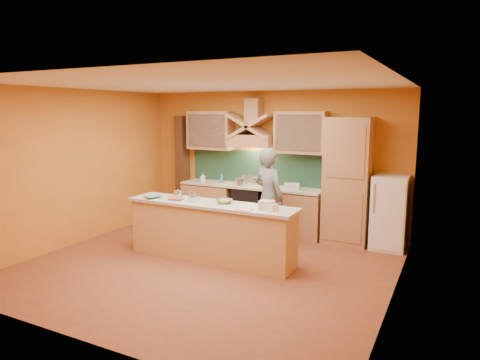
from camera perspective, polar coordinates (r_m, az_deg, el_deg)
The scene contains 36 objects.
floor at distance 6.87m, azimuth -4.43°, elevation -11.33°, with size 5.50×5.00×0.01m, color brown.
ceiling at distance 6.45m, azimuth -4.74°, elevation 12.68°, with size 5.50×5.00×0.01m, color white.
wall_back at distance 8.72m, azimuth 4.06°, elevation 2.55°, with size 5.50×0.02×2.80m, color orange.
wall_front at distance 4.61m, azimuth -21.09°, elevation -4.00°, with size 5.50×0.02×2.80m, color orange.
wall_left at distance 8.28m, azimuth -21.02°, elevation 1.61°, with size 0.02×5.00×2.80m, color orange.
wall_right at distance 5.60m, azimuth 20.15°, elevation -1.70°, with size 0.02×5.00×2.80m, color orange.
base_cabinet_left at distance 9.18m, azimuth -3.96°, elevation -3.26°, with size 1.10×0.60×0.86m, color #B37D52.
base_cabinet_right at distance 8.38m, azimuth 7.28°, elevation -4.51°, with size 1.10×0.60×0.86m, color #B37D52.
counter_top at distance 8.64m, azimuth 1.41°, elevation -0.84°, with size 3.00×0.62×0.04m, color beige.
stove at distance 8.73m, azimuth 1.40°, elevation -3.75°, with size 0.60×0.58×0.90m, color black.
backsplash at distance 8.85m, azimuth 2.22°, elevation 1.68°, with size 3.00×0.03×0.70m, color #1A3A2B.
range_hood at distance 8.58m, azimuth 1.58°, elevation 5.27°, with size 0.92×0.50×0.24m, color #B37D52.
hood_chimney at distance 8.65m, azimuth 1.89°, elevation 9.15°, with size 0.30×0.30×0.50m, color #B37D52.
upper_cabinet_left at distance 9.11m, azimuth -3.94°, elevation 6.62°, with size 1.00×0.35×0.80m, color #B37D52.
upper_cabinet_right at distance 8.26m, azimuth 8.13°, elevation 6.29°, with size 1.00×0.35×0.80m, color #B37D52.
pantry_column at distance 7.97m, azimuth 14.16°, elevation -0.15°, with size 0.80×0.60×2.30m, color #B37D52.
fridge at distance 7.94m, azimuth 19.31°, elevation -4.11°, with size 0.58×0.60×1.30m, color white.
trim_column_left at distance 9.61m, azimuth -7.65°, elevation 1.60°, with size 0.20×0.30×2.30m, color #472816.
island_body at distance 7.02m, azimuth -3.89°, elevation -7.07°, with size 2.80×0.55×0.88m, color tan.
island_top at distance 6.90m, azimuth -3.93°, elevation -3.25°, with size 2.90×0.62×0.05m, color beige.
person at distance 7.64m, azimuth 3.86°, elevation -2.32°, with size 0.64×0.42×1.77m, color slate.
pot_large at distance 8.59m, azimuth 0.16°, elevation -0.42°, with size 0.23×0.23×0.14m, color silver.
pot_small at distance 8.72m, azimuth 2.36°, elevation -0.33°, with size 0.21×0.21×0.13m, color #B4B3BA.
soap_bottle_a at distance 9.11m, azimuth -4.96°, elevation 0.37°, with size 0.08×0.09×0.19m, color white.
soap_bottle_b at distance 8.97m, azimuth -2.51°, elevation 0.34°, with size 0.08×0.08×0.21m, color #356294.
bowl_back at distance 8.33m, azimuth 7.01°, elevation -0.88°, with size 0.25×0.25×0.08m, color white.
dish_rack at distance 8.29m, azimuth 6.93°, elevation -0.84°, with size 0.29×0.23×0.10m, color silver.
book_lower at distance 7.28m, azimuth -9.49°, elevation -2.39°, with size 0.24×0.32×0.03m, color #B44C40.
book_upper at distance 7.47m, azimuth -11.88°, elevation -2.03°, with size 0.20×0.28×0.02m, color teal.
jar_large at distance 7.11m, azimuth -8.29°, elevation -2.07°, with size 0.13×0.13×0.17m, color white.
jar_small at distance 7.10m, azimuth -6.42°, elevation -2.15°, with size 0.12×0.12×0.14m, color white.
kitchen_scale at distance 6.95m, azimuth -6.09°, elevation -2.57°, with size 0.12×0.12×0.10m, color silver.
mixing_bowl at distance 6.84m, azimuth -2.06°, elevation -2.86°, with size 0.26×0.26×0.06m, color silver.
cloth at distance 6.39m, azimuth 0.62°, elevation -3.93°, with size 0.23×0.17×0.02m, color beige.
grocery_bag_a at distance 6.40m, azimuth 3.61°, elevation -3.37°, with size 0.21×0.17×0.14m, color beige.
grocery_bag_b at distance 6.35m, azimuth 4.20°, elevation -3.64°, with size 0.17×0.13×0.10m, color beige.
Camera 1 is at (3.38, -5.48, 2.40)m, focal length 32.00 mm.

